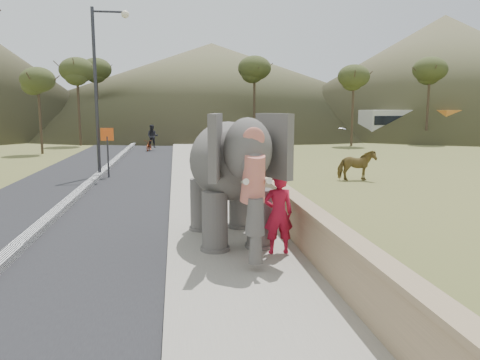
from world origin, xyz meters
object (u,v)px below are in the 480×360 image
Objects in this scene: cow at (357,165)px; motorcyclist at (151,140)px; elephant_and_man at (229,178)px; lamppost at (102,75)px.

motorcyclist is at bearing 34.23° from cow.
cow is at bearing 53.03° from elephant_and_man.
motorcyclist is (1.52, 13.56, -4.03)m from lamppost.
elephant_and_man is (-6.98, -9.27, 0.95)m from cow.
elephant_and_man reaches higher than motorcyclist.
lamppost is 12.75m from cow.
elephant_and_man is (4.71, -12.21, -3.21)m from lamppost.
lamppost is at bearing 111.09° from elephant_and_man.
elephant_and_man reaches higher than cow.
cow is at bearing -58.34° from motorcyclist.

